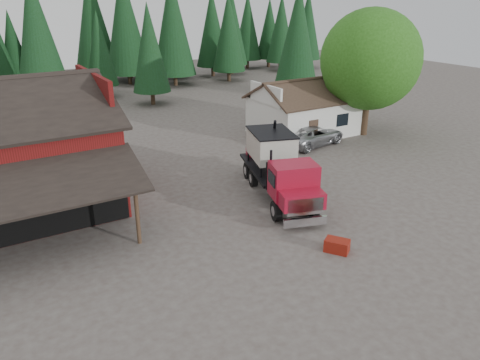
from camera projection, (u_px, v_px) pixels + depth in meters
ground at (261, 232)px, 23.52m from camera, size 120.00×120.00×0.00m
farmhouse at (305, 114)px, 39.44m from camera, size 8.60×6.42×4.65m
deciduous_tree at (371, 63)px, 37.38m from camera, size 8.00×8.00×10.20m
conifer_backdrop at (70, 91)px, 56.86m from camera, size 76.00×16.00×16.00m
near_pine_b at (149, 48)px, 48.00m from camera, size 3.96×3.96×10.40m
near_pine_c at (298, 34)px, 52.12m from camera, size 4.84×4.84×12.40m
near_pine_d at (37, 34)px, 45.82m from camera, size 5.28×5.28×13.40m
feed_truck at (279, 166)px, 26.94m from camera, size 5.06×9.33×4.08m
silver_car at (312, 135)px, 36.66m from camera, size 6.02×3.57×1.57m
equip_box at (337, 246)px, 21.66m from camera, size 1.19×1.30×0.60m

